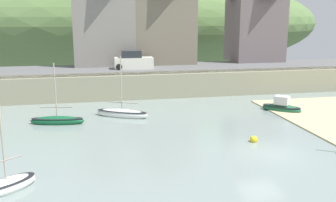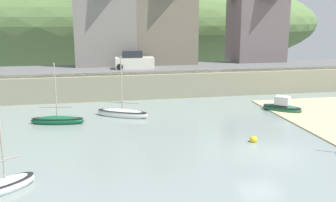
% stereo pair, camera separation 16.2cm
% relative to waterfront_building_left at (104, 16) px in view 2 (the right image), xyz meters
% --- Properties ---
extents(quay_seawall, '(48.00, 9.40, 2.40)m').
position_rel_waterfront_building_left_xyz_m(quay_seawall, '(8.10, -7.70, -6.55)').
color(quay_seawall, gray).
rests_on(quay_seawall, ground).
extents(hillside_backdrop, '(80.00, 44.00, 18.55)m').
position_rel_waterfront_building_left_xyz_m(hillside_backdrop, '(3.65, 30.00, -1.42)').
color(hillside_backdrop, '#5B7B42').
rests_on(hillside_backdrop, ground).
extents(waterfront_building_left, '(7.04, 6.09, 10.83)m').
position_rel_waterfront_building_left_xyz_m(waterfront_building_left, '(0.00, 0.00, 0.00)').
color(waterfront_building_left, gray).
rests_on(waterfront_building_left, ground).
extents(waterfront_building_centre, '(7.95, 5.72, 10.50)m').
position_rel_waterfront_building_left_xyz_m(waterfront_building_centre, '(6.63, 0.00, -0.17)').
color(waterfront_building_centre, '#746B5A').
rests_on(waterfront_building_centre, ground).
extents(waterfront_building_right, '(6.44, 5.56, 9.61)m').
position_rel_waterfront_building_left_xyz_m(waterfront_building_right, '(18.63, 0.00, -0.61)').
color(waterfront_building_right, slate).
rests_on(waterfront_building_right, ground).
extents(church_with_spire, '(3.00, 3.00, 14.43)m').
position_rel_waterfront_building_left_xyz_m(church_with_spire, '(19.46, 4.00, 1.93)').
color(church_with_spire, gray).
rests_on(church_with_spire, ground).
extents(sailboat_tall_mast, '(2.97, 2.71, 5.95)m').
position_rel_waterfront_building_left_xyz_m(sailboat_tall_mast, '(-5.77, -27.58, -7.62)').
color(sailboat_tall_mast, white).
rests_on(sailboat_tall_mast, ground).
extents(dinghy_open_wooden, '(4.37, 3.02, 5.08)m').
position_rel_waterfront_building_left_xyz_m(dinghy_open_wooden, '(0.63, -15.29, -7.63)').
color(dinghy_open_wooden, white).
rests_on(dinghy_open_wooden, ground).
extents(sailboat_far_left, '(3.32, 3.28, 1.48)m').
position_rel_waterfront_building_left_xyz_m(sailboat_far_left, '(14.13, -16.16, -7.55)').
color(sailboat_far_left, '#1F5E3B').
rests_on(sailboat_far_left, ground).
extents(sailboat_nearest_shore, '(4.14, 1.73, 4.78)m').
position_rel_waterfront_building_left_xyz_m(sailboat_nearest_shore, '(-4.33, -16.36, -7.65)').
color(sailboat_nearest_shore, '#145832').
rests_on(sailboat_nearest_shore, ground).
extents(parked_car_near_slipway, '(4.17, 1.89, 1.95)m').
position_rel_waterfront_building_left_xyz_m(parked_car_near_slipway, '(2.84, -4.50, -4.70)').
color(parked_car_near_slipway, silver).
rests_on(parked_car_near_slipway, ground).
extents(mooring_buoy, '(0.50, 0.50, 0.50)m').
position_rel_waterfront_building_left_xyz_m(mooring_buoy, '(8.44, -23.29, -7.76)').
color(mooring_buoy, yellow).
rests_on(mooring_buoy, ground).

